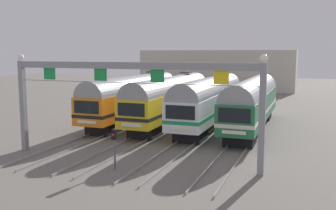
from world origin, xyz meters
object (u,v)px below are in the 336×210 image
(commuter_train_orange, at_px, (134,96))
(commuter_train_white, at_px, (210,99))
(commuter_train_yellow, at_px, (170,97))
(commuter_train_green, at_px, (252,101))
(yard_signal_mast, at_px, (114,141))
(catenary_gantry, at_px, (128,84))

(commuter_train_orange, xyz_separation_m, commuter_train_white, (8.01, 0.00, 0.00))
(commuter_train_yellow, distance_m, commuter_train_white, 4.01)
(commuter_train_green, bearing_deg, yard_signal_mast, -111.22)
(commuter_train_white, bearing_deg, yard_signal_mast, -97.37)
(commuter_train_green, distance_m, catenary_gantry, 14.97)
(commuter_train_yellow, xyz_separation_m, commuter_train_green, (8.01, -0.00, -0.00))
(commuter_train_green, bearing_deg, catenary_gantry, -114.01)
(commuter_train_orange, xyz_separation_m, yard_signal_mast, (6.01, -15.49, -0.91))
(commuter_train_yellow, height_order, catenary_gantry, catenary_gantry)
(yard_signal_mast, bearing_deg, catenary_gantry, 90.00)
(commuter_train_white, bearing_deg, commuter_train_yellow, 180.00)
(yard_signal_mast, bearing_deg, commuter_train_orange, 111.22)
(commuter_train_white, relative_size, catenary_gantry, 1.05)
(commuter_train_orange, relative_size, yard_signal_mast, 7.12)
(yard_signal_mast, bearing_deg, commuter_train_green, 68.78)
(commuter_train_white, xyz_separation_m, catenary_gantry, (-2.00, -13.50, 2.41))
(commuter_train_green, xyz_separation_m, yard_signal_mast, (-6.01, -15.48, -0.90))
(commuter_train_white, bearing_deg, catenary_gantry, -98.44)
(commuter_train_orange, height_order, commuter_train_green, commuter_train_orange)
(commuter_train_orange, relative_size, commuter_train_yellow, 1.00)
(commuter_train_white, relative_size, commuter_train_green, 1.00)
(commuter_train_white, xyz_separation_m, yard_signal_mast, (-2.00, -15.49, -0.91))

